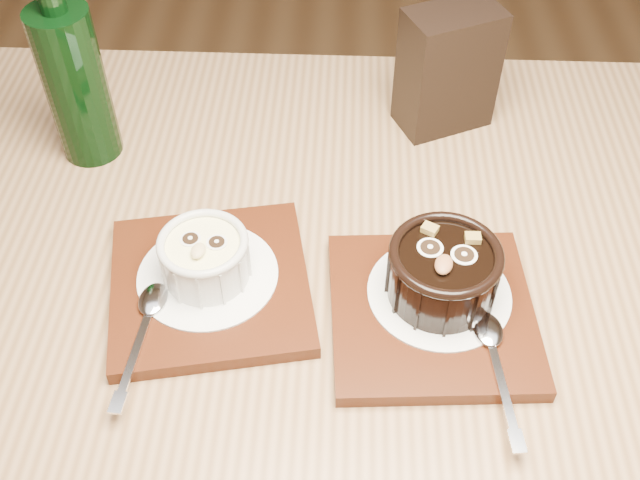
# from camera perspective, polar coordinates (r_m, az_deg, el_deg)

# --- Properties ---
(table) EXTENTS (1.21, 0.82, 0.75)m
(table) POSITION_cam_1_polar(r_m,az_deg,el_deg) (0.77, 1.23, -8.87)
(table) COLOR brown
(table) RESTS_ON ground
(tray_left) EXTENTS (0.21, 0.21, 0.01)m
(tray_left) POSITION_cam_1_polar(r_m,az_deg,el_deg) (0.70, -8.35, -3.44)
(tray_left) COLOR #451B0B
(tray_left) RESTS_ON table
(doily_left) EXTENTS (0.13, 0.13, 0.00)m
(doily_left) POSITION_cam_1_polar(r_m,az_deg,el_deg) (0.70, -8.54, -2.64)
(doily_left) COLOR white
(doily_left) RESTS_ON tray_left
(ramekin_white) EXTENTS (0.08, 0.08, 0.05)m
(ramekin_white) POSITION_cam_1_polar(r_m,az_deg,el_deg) (0.68, -8.78, -1.22)
(ramekin_white) COLOR silver
(ramekin_white) RESTS_ON doily_left
(spoon_left) EXTENTS (0.04, 0.14, 0.01)m
(spoon_left) POSITION_cam_1_polar(r_m,az_deg,el_deg) (0.67, -13.40, -6.74)
(spoon_left) COLOR white
(spoon_left) RESTS_ON tray_left
(tray_right) EXTENTS (0.19, 0.19, 0.01)m
(tray_right) POSITION_cam_1_polar(r_m,az_deg,el_deg) (0.68, 8.51, -5.50)
(tray_right) COLOR #451B0B
(tray_right) RESTS_ON table
(doily_right) EXTENTS (0.13, 0.13, 0.00)m
(doily_right) POSITION_cam_1_polar(r_m,az_deg,el_deg) (0.69, 9.06, -3.99)
(doily_right) COLOR white
(doily_right) RESTS_ON tray_right
(ramekin_dark) EXTENTS (0.10, 0.10, 0.06)m
(ramekin_dark) POSITION_cam_1_polar(r_m,az_deg,el_deg) (0.66, 9.38, -2.28)
(ramekin_dark) COLOR black
(ramekin_dark) RESTS_ON doily_right
(spoon_right) EXTENTS (0.04, 0.14, 0.01)m
(spoon_right) POSITION_cam_1_polar(r_m,az_deg,el_deg) (0.65, 13.34, -9.15)
(spoon_right) COLOR white
(spoon_right) RESTS_ON tray_right
(condiment_stand) EXTENTS (0.12, 0.10, 0.14)m
(condiment_stand) POSITION_cam_1_polar(r_m,az_deg,el_deg) (0.85, 9.71, 12.70)
(condiment_stand) COLOR black
(condiment_stand) RESTS_ON table
(green_bottle) EXTENTS (0.06, 0.06, 0.24)m
(green_bottle) POSITION_cam_1_polar(r_m,az_deg,el_deg) (0.82, -18.21, 11.55)
(green_bottle) COLOR black
(green_bottle) RESTS_ON table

